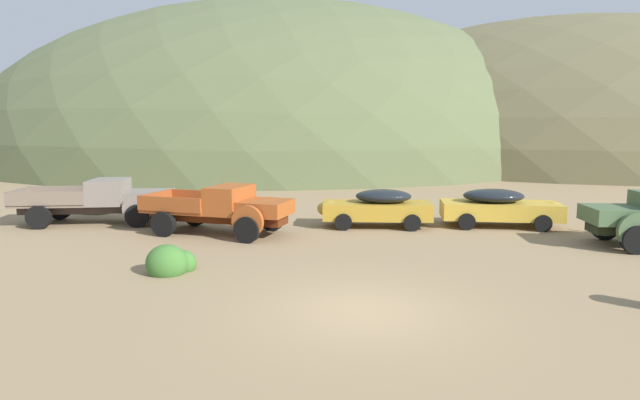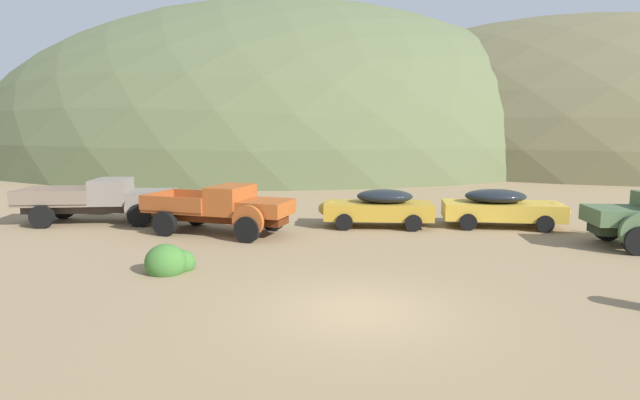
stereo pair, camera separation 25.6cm
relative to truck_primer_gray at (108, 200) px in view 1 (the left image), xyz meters
name	(u,v)px [view 1 (the left image)]	position (x,y,z in m)	size (l,w,h in m)	color
ground_plane	(363,311)	(10.79, -9.97, -1.00)	(300.00, 300.00, 0.00)	#937A56
hill_center	(285,154)	(0.62, 51.98, -1.00)	(74.22, 82.07, 38.46)	#56603D
hill_distant	(550,157)	(36.28, 49.59, -1.00)	(72.20, 69.32, 33.87)	brown
truck_primer_gray	(108,200)	(0.00, 0.00, 0.00)	(6.61, 3.21, 1.89)	#3D322D
truck_oxide_orange	(228,209)	(5.73, -1.94, -0.01)	(6.03, 3.56, 1.89)	#51220D
car_mustard	(374,207)	(11.35, -0.03, -0.18)	(4.70, 1.95, 1.57)	#B28928
car_faded_yellow	(504,207)	(16.72, 0.38, -0.18)	(5.10, 2.26, 1.57)	gold
bush_lone_scrub	(630,229)	(21.36, -0.55, -0.84)	(0.79, 0.68, 0.63)	#4C8438
bush_front_right	(95,209)	(-1.77, 2.29, -0.80)	(1.30, 0.89, 0.80)	olive
bush_between_trucks	(171,263)	(5.35, -7.26, -0.72)	(1.33, 1.27, 1.09)	#3D702D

